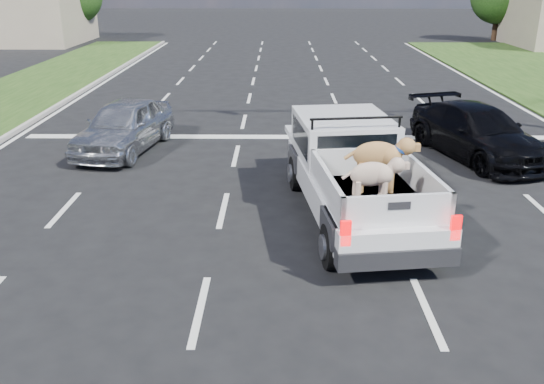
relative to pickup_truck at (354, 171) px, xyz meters
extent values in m
plane|color=black|center=(-1.04, -3.77, -1.00)|extent=(160.00, 160.00, 0.00)
cube|color=silver|center=(-6.29, 2.23, -1.00)|extent=(0.12, 60.00, 0.01)
cube|color=silver|center=(-2.79, 2.23, -1.00)|extent=(0.12, 60.00, 0.01)
cube|color=silver|center=(0.71, 2.23, -1.00)|extent=(0.12, 60.00, 0.01)
cube|color=silver|center=(4.21, 2.23, -1.00)|extent=(0.12, 60.00, 0.01)
cube|color=silver|center=(-1.04, 6.23, -0.99)|extent=(17.00, 0.45, 0.01)
cube|color=tan|center=(-21.04, 32.23, 1.20)|extent=(10.00, 8.00, 4.40)
cylinder|color=#332114|center=(-17.04, 34.23, 0.08)|extent=(0.44, 0.44, 2.16)
cylinder|color=#332114|center=(14.96, 34.23, 0.08)|extent=(0.44, 0.44, 2.16)
cylinder|color=black|center=(-0.64, -2.36, -0.60)|extent=(0.40, 0.84, 0.81)
cylinder|color=black|center=(1.20, -2.12, -0.60)|extent=(0.40, 0.84, 0.81)
cylinder|color=black|center=(-1.13, 1.56, -0.60)|extent=(0.40, 0.84, 0.81)
cylinder|color=black|center=(0.71, 1.79, -0.60)|extent=(0.40, 0.84, 0.81)
cube|color=silver|center=(0.03, -0.23, -0.30)|extent=(2.72, 5.86, 0.55)
cube|color=silver|center=(-0.14, 1.09, 0.44)|extent=(2.25, 2.68, 0.92)
cube|color=black|center=(0.01, -0.11, 0.47)|extent=(1.64, 0.24, 0.66)
cylinder|color=black|center=(0.00, 0.03, 1.11)|extent=(1.91, 0.29, 0.05)
cube|color=black|center=(0.19, -1.47, -0.05)|extent=(2.22, 2.94, 0.06)
cube|color=silver|center=(-0.71, -1.59, 0.26)|extent=(0.43, 2.71, 0.55)
cube|color=silver|center=(1.09, -1.36, 0.26)|extent=(0.43, 2.71, 0.55)
cube|color=silver|center=(0.35, -2.78, 0.26)|extent=(1.89, 0.32, 0.55)
cube|color=red|center=(-0.52, -3.12, 0.01)|extent=(0.18, 0.08, 0.43)
cube|color=red|center=(1.28, -2.89, 0.01)|extent=(0.18, 0.08, 0.43)
cube|color=black|center=(0.37, -2.93, -0.49)|extent=(2.07, 0.57, 0.32)
imported|color=#B6B8BE|center=(-6.04, 4.76, -0.26)|extent=(2.50, 4.57, 1.47)
imported|color=black|center=(3.96, 4.23, -0.29)|extent=(3.36, 5.26, 1.42)
camera|label=1|loc=(-1.59, -11.38, 3.86)|focal=38.00mm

